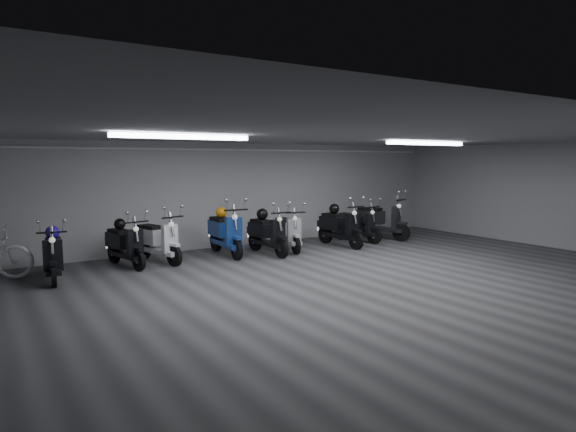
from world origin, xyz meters
TOP-DOWN VIEW (x-y plane):
  - floor at (0.00, 0.00)m, footprint 14.00×10.00m
  - ceiling at (0.00, 0.00)m, footprint 14.00×10.00m
  - back_wall at (0.00, 5.00)m, footprint 14.00×0.01m
  - right_wall at (7.00, 0.00)m, footprint 0.01×10.00m
  - fluor_strip_left at (-3.00, 1.00)m, footprint 2.40×0.18m
  - fluor_strip_right at (3.00, 1.00)m, footprint 2.40×0.18m
  - conduit at (0.00, 4.92)m, footprint 13.60×0.05m
  - scooter_0 at (-4.79, 3.37)m, footprint 0.80×1.77m
  - scooter_1 at (-3.29, 3.86)m, footprint 0.92×1.83m
  - scooter_2 at (-2.55, 3.90)m, footprint 1.10×1.93m
  - scooter_4 at (-0.87, 3.85)m, footprint 0.76×2.01m
  - scooter_5 at (0.08, 3.41)m, footprint 0.68×1.85m
  - scooter_6 at (0.79, 3.59)m, footprint 0.93×1.83m
  - scooter_7 at (2.32, 3.32)m, footprint 0.71×1.91m
  - scooter_8 at (3.21, 3.62)m, footprint 0.96×1.83m
  - scooter_9 at (4.08, 3.62)m, footprint 1.37×2.11m
  - helmet_0 at (-0.85, 4.12)m, footprint 0.27×0.27m
  - helmet_1 at (-3.34, 4.10)m, footprint 0.25×0.25m
  - helmet_2 at (-4.76, 3.60)m, footprint 0.26×0.26m
  - helmet_3 at (0.07, 3.66)m, footprint 0.29×0.29m
  - helmet_4 at (2.31, 3.58)m, footprint 0.28×0.28m

SIDE VIEW (x-z plane):
  - floor at x=0.00m, z-range -0.01..0.00m
  - scooter_0 at x=-4.79m, z-range 0.00..1.27m
  - scooter_8 at x=3.21m, z-range 0.00..1.30m
  - scooter_6 at x=0.79m, z-range 0.00..1.30m
  - scooter_1 at x=-3.29m, z-range 0.00..1.30m
  - scooter_5 at x=0.08m, z-range 0.00..1.36m
  - scooter_2 at x=-2.55m, z-range 0.00..1.36m
  - scooter_7 at x=2.32m, z-range 0.00..1.40m
  - scooter_4 at x=-0.87m, z-range 0.00..1.47m
  - scooter_9 at x=4.08m, z-range 0.00..1.49m
  - helmet_2 at x=-4.76m, z-range 0.79..1.05m
  - helmet_1 at x=-3.34m, z-range 0.81..1.06m
  - helmet_3 at x=0.07m, z-range 0.84..1.13m
  - helmet_4 at x=2.31m, z-range 0.87..1.15m
  - helmet_0 at x=-0.85m, z-range 0.91..1.18m
  - back_wall at x=0.00m, z-range 0.00..2.80m
  - right_wall at x=7.00m, z-range 0.00..2.80m
  - conduit at x=0.00m, z-range 2.59..2.65m
  - fluor_strip_left at x=-3.00m, z-range 2.70..2.78m
  - fluor_strip_right at x=3.00m, z-range 2.70..2.78m
  - ceiling at x=0.00m, z-range 2.80..2.81m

